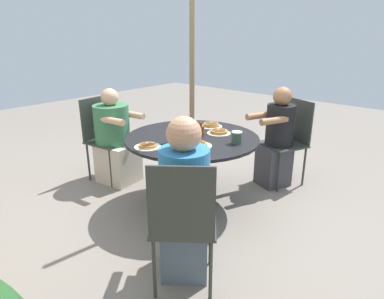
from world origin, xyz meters
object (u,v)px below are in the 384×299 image
Objects in this scene: pancake_plate_a at (211,125)px; pancake_plate_d at (148,146)px; pancake_plate_c at (219,132)px; patio_table at (192,148)px; patio_chair_east at (289,137)px; diner_east at (277,141)px; pancake_plate_b at (199,145)px; diner_north at (185,205)px; syrup_bottle at (201,130)px; coffee_cup at (237,138)px; patio_chair_south at (103,133)px; drinking_glass_a at (181,132)px; patio_chair_north at (183,219)px; diner_south at (115,141)px.

pancake_plate_a reaches higher than pancake_plate_d.
pancake_plate_c is at bearing 145.04° from pancake_plate_a.
pancake_plate_a is 1.00× the size of pancake_plate_d.
patio_table is 1.35× the size of patio_chair_east.
pancake_plate_b is at bearing 104.11° from diner_east.
diner_east is at bearing -129.05° from pancake_plate_a.
syrup_bottle is (0.62, -0.91, 0.22)m from diner_north.
pancake_plate_b is 0.35m from coffee_cup.
syrup_bottle is at bearing 93.58° from patio_chair_south.
drinking_glass_a is (0.11, 0.17, 0.01)m from syrup_bottle.
syrup_bottle is at bearing -113.71° from patio_table.
pancake_plate_b is at bearing 162.70° from drinking_glass_a.
pancake_plate_a is at bearing -78.97° from patio_table.
pancake_plate_d is at bearing 81.12° from patio_table.
diner_north is (0.11, -0.14, 0.00)m from patio_chair_north.
patio_chair_east reaches higher than pancake_plate_d.
patio_chair_east is (0.30, -2.10, 0.00)m from patio_chair_north.
diner_north is 1.09× the size of diner_south.
drinking_glass_a reaches higher than pancake_plate_b.
coffee_cup reaches higher than pancake_plate_c.
coffee_cup reaches higher than pancake_plate_a.
pancake_plate_c is (0.10, -0.42, 0.00)m from pancake_plate_b.
pancake_plate_a is 1.75× the size of syrup_bottle.
diner_north is at bearing 128.57° from patio_table.
pancake_plate_a is (0.84, -1.35, 0.19)m from patio_chair_north.
syrup_bottle is (-0.12, -0.58, 0.04)m from pancake_plate_d.
patio_chair_north is at bearing 124.22° from pancake_plate_b.
diner_south is 1.01m from drinking_glass_a.
pancake_plate_d is 0.79m from coffee_cup.
patio_chair_south is 1.28m from pancake_plate_a.
patio_chair_east is at bearing 57.10° from diner_north.
diner_east is 0.80m from pancake_plate_c.
syrup_bottle is (0.20, -0.26, 0.04)m from pancake_plate_b.
pancake_plate_a is (0.54, 0.74, 0.19)m from patio_chair_east.
pancake_plate_c is 0.19m from syrup_bottle.
diner_north is at bearing 121.07° from pancake_plate_a.
patio_chair_north reaches higher than drinking_glass_a.
diner_east is at bearing 90.00° from patio_chair_east.
patio_table is at bearing -98.88° from pancake_plate_d.
pancake_plate_b is 1.00× the size of pancake_plate_c.
patio_table is at bearing 90.00° from diner_east.
coffee_cup is (-0.04, 0.86, 0.25)m from diner_east.
patio_chair_north reaches higher than pancake_plate_c.
drinking_glass_a is at bearing 86.32° from patio_chair_south.
patio_chair_east is 0.97m from pancake_plate_c.
diner_north is at bearing 155.95° from pancake_plate_d.
pancake_plate_b is (0.23, 1.32, 0.18)m from patio_chair_east.
pancake_plate_c is (-0.21, 0.15, -0.00)m from pancake_plate_a.
patio_chair_south is at bearing 4.46° from drinking_glass_a.
pancake_plate_a is at bearing 83.33° from patio_chair_north.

